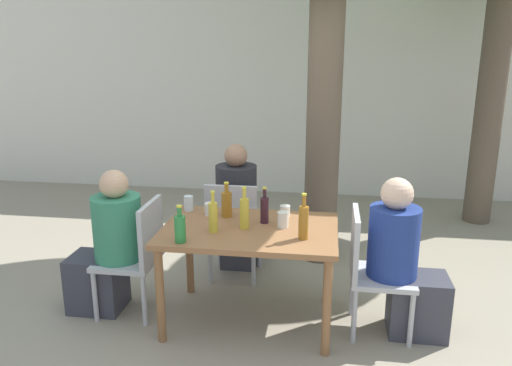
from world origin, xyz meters
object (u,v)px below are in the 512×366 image
object	(u,v)px
green_bottle_3	(180,228)
amber_bottle_4	(303,221)
person_seated_1	(404,266)
drinking_glass_0	(285,211)
oil_cruet_1	(244,212)
drinking_glass_3	(283,220)
patio_chair_2	(233,226)
person_seated_2	(238,213)
drinking_glass_2	(189,203)
patio_chair_1	(370,265)
person_seated_0	(108,249)
amber_bottle_0	(227,203)
oil_cruet_2	(213,216)
wine_bottle_5	(265,209)
dining_table_front	(250,239)
patio_chair_0	(138,251)
drinking_glass_1	(210,209)

from	to	relation	value
green_bottle_3	amber_bottle_4	distance (m)	0.82
person_seated_1	drinking_glass_0	size ratio (longest dim) A/B	14.10
oil_cruet_1	drinking_glass_3	size ratio (longest dim) A/B	2.72
patio_chair_2	amber_bottle_4	xyz separation A→B (m)	(0.64, -0.82, 0.36)
patio_chair_2	person_seated_2	size ratio (longest dim) A/B	0.75
drinking_glass_0	drinking_glass_2	bearing A→B (deg)	178.57
patio_chair_2	amber_bottle_4	size ratio (longest dim) A/B	2.79
patio_chair_1	drinking_glass_3	size ratio (longest dim) A/B	7.85
person_seated_0	amber_bottle_4	xyz separation A→B (m)	(1.48, -0.16, 0.36)
drinking_glass_0	drinking_glass_3	size ratio (longest dim) A/B	0.72
patio_chair_1	patio_chair_2	distance (m)	1.29
amber_bottle_4	drinking_glass_0	size ratio (longest dim) A/B	3.93
amber_bottle_0	drinking_glass_2	xyz separation A→B (m)	(-0.33, 0.10, -0.05)
amber_bottle_4	oil_cruet_1	bearing A→B (deg)	161.54
person_seated_0	oil_cruet_2	distance (m)	0.93
drinking_glass_2	drinking_glass_3	distance (m)	0.82
drinking_glass_3	amber_bottle_0	bearing A→B (deg)	159.29
person_seated_0	amber_bottle_0	bearing A→B (deg)	103.51
patio_chair_1	drinking_glass_3	xyz separation A→B (m)	(-0.62, 0.04, 0.29)
patio_chair_2	wine_bottle_5	bearing A→B (deg)	122.05
person_seated_1	drinking_glass_0	distance (m)	0.95
wine_bottle_5	amber_bottle_4	bearing A→B (deg)	-42.90
dining_table_front	patio_chair_1	xyz separation A→B (m)	(0.86, 0.00, -0.15)
person_seated_1	amber_bottle_4	xyz separation A→B (m)	(-0.70, -0.16, 0.35)
patio_chair_0	person_seated_1	bearing A→B (deg)	90.00
person_seated_1	drinking_glass_1	world-z (taller)	person_seated_1
person_seated_1	person_seated_2	distance (m)	1.61
person_seated_1	person_seated_2	world-z (taller)	person_seated_2
person_seated_2	oil_cruet_1	bearing A→B (deg)	103.22
wine_bottle_5	person_seated_1	bearing A→B (deg)	-6.65
amber_bottle_4	drinking_glass_3	xyz separation A→B (m)	(-0.16, 0.20, -0.07)
patio_chair_2	oil_cruet_1	distance (m)	0.80
amber_bottle_4	drinking_glass_3	bearing A→B (deg)	127.30
person_seated_0	drinking_glass_3	size ratio (longest dim) A/B	9.95
green_bottle_3	drinking_glass_1	size ratio (longest dim) A/B	2.63
drinking_glass_0	person_seated_2	bearing A→B (deg)	128.41
oil_cruet_1	drinking_glass_1	xyz separation A→B (m)	(-0.31, 0.25, -0.07)
amber_bottle_0	patio_chair_2	bearing A→B (deg)	94.85
patio_chair_0	green_bottle_3	distance (m)	0.65
person_seated_0	wine_bottle_5	world-z (taller)	person_seated_0
person_seated_2	oil_cruet_2	size ratio (longest dim) A/B	3.98
amber_bottle_0	patio_chair_0	bearing A→B (deg)	-161.83
person_seated_2	amber_bottle_4	distance (m)	1.27
oil_cruet_2	drinking_glass_3	xyz separation A→B (m)	(0.47, 0.17, -0.06)
patio_chair_0	patio_chair_1	xyz separation A→B (m)	(1.71, 0.00, 0.00)
drinking_glass_2	person_seated_1	bearing A→B (deg)	-10.81
person_seated_1	green_bottle_3	size ratio (longest dim) A/B	4.48
patio_chair_0	person_seated_0	world-z (taller)	person_seated_0
drinking_glass_1	patio_chair_0	bearing A→B (deg)	-155.62
dining_table_front	drinking_glass_0	xyz separation A→B (m)	(0.22, 0.29, 0.13)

